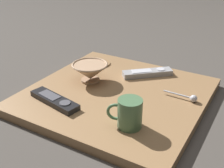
{
  "coord_description": "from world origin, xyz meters",
  "views": [
    {
      "loc": [
        -0.44,
        0.79,
        0.52
      ],
      "look_at": [
        0.02,
        -0.01,
        0.05
      ],
      "focal_mm": 45.9,
      "sensor_mm": 36.0,
      "label": 1
    }
  ],
  "objects_px": {
    "coffee_mug": "(129,113)",
    "tv_remote_far": "(54,100)",
    "tv_remote_near": "(147,73)",
    "teaspoon": "(190,98)",
    "cereal_bowl": "(90,71)",
    "drink_coaster": "(99,63)"
  },
  "relations": [
    {
      "from": "coffee_mug",
      "to": "tv_remote_far",
      "type": "bearing_deg",
      "value": 1.05
    },
    {
      "from": "tv_remote_near",
      "to": "teaspoon",
      "type": "bearing_deg",
      "value": 151.54
    },
    {
      "from": "cereal_bowl",
      "to": "coffee_mug",
      "type": "relative_size",
      "value": 1.39
    },
    {
      "from": "cereal_bowl",
      "to": "coffee_mug",
      "type": "xyz_separation_m",
      "value": [
        -0.26,
        0.19,
        0.0
      ]
    },
    {
      "from": "teaspoon",
      "to": "tv_remote_far",
      "type": "bearing_deg",
      "value": 31.73
    },
    {
      "from": "tv_remote_far",
      "to": "tv_remote_near",
      "type": "bearing_deg",
      "value": -117.18
    },
    {
      "from": "cereal_bowl",
      "to": "teaspoon",
      "type": "xyz_separation_m",
      "value": [
        -0.38,
        -0.04,
        -0.03
      ]
    },
    {
      "from": "coffee_mug",
      "to": "tv_remote_far",
      "type": "relative_size",
      "value": 0.49
    },
    {
      "from": "cereal_bowl",
      "to": "coffee_mug",
      "type": "bearing_deg",
      "value": 144.14
    },
    {
      "from": "cereal_bowl",
      "to": "tv_remote_far",
      "type": "bearing_deg",
      "value": 86.93
    },
    {
      "from": "cereal_bowl",
      "to": "teaspoon",
      "type": "height_order",
      "value": "cereal_bowl"
    },
    {
      "from": "cereal_bowl",
      "to": "tv_remote_far",
      "type": "distance_m",
      "value": 0.2
    },
    {
      "from": "tv_remote_far",
      "to": "drink_coaster",
      "type": "relative_size",
      "value": 2.05
    },
    {
      "from": "coffee_mug",
      "to": "tv_remote_far",
      "type": "distance_m",
      "value": 0.28
    },
    {
      "from": "teaspoon",
      "to": "drink_coaster",
      "type": "height_order",
      "value": "teaspoon"
    },
    {
      "from": "teaspoon",
      "to": "tv_remote_near",
      "type": "distance_m",
      "value": 0.24
    },
    {
      "from": "cereal_bowl",
      "to": "tv_remote_near",
      "type": "xyz_separation_m",
      "value": [
        -0.17,
        -0.16,
        -0.03
      ]
    },
    {
      "from": "tv_remote_near",
      "to": "drink_coaster",
      "type": "relative_size",
      "value": 1.79
    },
    {
      "from": "cereal_bowl",
      "to": "drink_coaster",
      "type": "height_order",
      "value": "cereal_bowl"
    },
    {
      "from": "tv_remote_far",
      "to": "cereal_bowl",
      "type": "bearing_deg",
      "value": -93.07
    },
    {
      "from": "coffee_mug",
      "to": "teaspoon",
      "type": "bearing_deg",
      "value": -115.53
    },
    {
      "from": "teaspoon",
      "to": "drink_coaster",
      "type": "relative_size",
      "value": 1.19
    }
  ]
}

